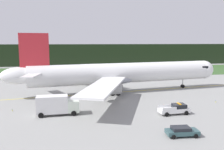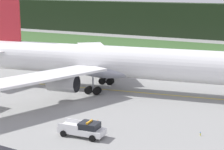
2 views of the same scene
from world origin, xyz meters
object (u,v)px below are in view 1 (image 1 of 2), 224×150
at_px(airliner, 120,74).
at_px(ops_pickup_truck, 175,109).
at_px(apron_cone, 164,106).
at_px(staff_car, 182,131).
at_px(catering_truck, 56,105).

relative_size(airliner, ops_pickup_truck, 10.02).
distance_m(airliner, ops_pickup_truck, 20.92).
bearing_deg(airliner, apron_cone, -70.33).
bearing_deg(staff_car, catering_truck, 144.76).
bearing_deg(catering_truck, airliner, 49.34).
height_order(catering_truck, apron_cone, catering_truck).
xyz_separation_m(staff_car, apron_cone, (2.73, 13.64, -0.38)).
bearing_deg(apron_cone, ops_pickup_truck, -83.59).
distance_m(airliner, catering_truck, 22.45).
xyz_separation_m(airliner, apron_cone, (5.53, -15.48, -4.38)).
relative_size(ops_pickup_truck, apron_cone, 8.36).
distance_m(airliner, staff_car, 29.53).
bearing_deg(airliner, catering_truck, -130.66).
bearing_deg(ops_pickup_truck, catering_truck, 172.24).
relative_size(staff_car, apron_cone, 6.73).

